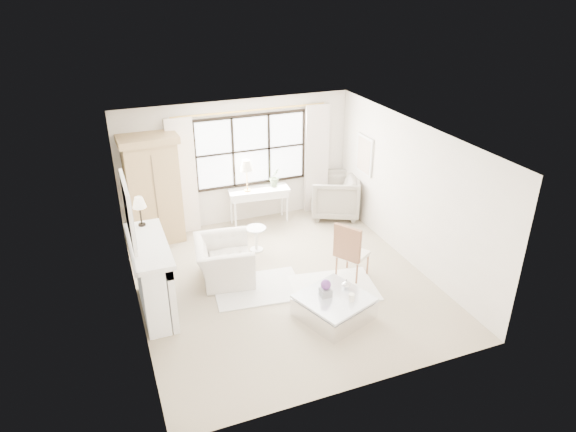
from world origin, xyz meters
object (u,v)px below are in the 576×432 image
object	(u,v)px
armoire	(153,189)
console_table	(259,206)
club_armchair	(224,260)
coffee_table	(334,307)

from	to	relation	value
armoire	console_table	distance (m)	2.32
console_table	club_armchair	bearing A→B (deg)	-118.50
armoire	coffee_table	xyz separation A→B (m)	(2.23, -3.67, -0.96)
armoire	club_armchair	xyz separation A→B (m)	(0.89, -1.91, -0.77)
console_table	club_armchair	world-z (taller)	console_table
armoire	club_armchair	bearing A→B (deg)	-67.94
club_armchair	coffee_table	world-z (taller)	club_armchair
club_armchair	coffee_table	size ratio (longest dim) A/B	0.88
armoire	club_armchair	size ratio (longest dim) A/B	1.98
armoire	coffee_table	distance (m)	4.40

